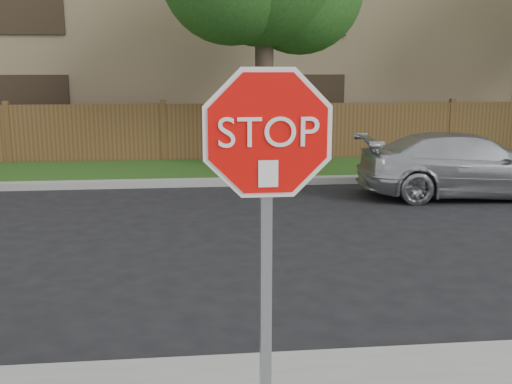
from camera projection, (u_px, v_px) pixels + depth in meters
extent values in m
plane|color=black|center=(109.00, 371.00, 5.04)|extent=(90.00, 90.00, 0.00)
cube|color=gray|center=(158.00, 183.00, 12.96)|extent=(70.00, 0.30, 0.15)
cube|color=#1E4714|center=(162.00, 171.00, 14.57)|extent=(70.00, 3.00, 0.12)
cube|color=#55381E|center=(164.00, 134.00, 15.98)|extent=(70.00, 0.12, 1.60)
cube|color=#9A8160|center=(168.00, 55.00, 20.99)|extent=(34.00, 8.00, 6.00)
cylinder|color=#382B21|center=(264.00, 92.00, 14.36)|extent=(0.44, 0.44, 3.92)
cube|color=gray|center=(266.00, 285.00, 3.51)|extent=(0.06, 0.06, 2.30)
cylinder|color=white|center=(268.00, 133.00, 3.27)|extent=(1.01, 0.02, 1.01)
cylinder|color=red|center=(268.00, 134.00, 3.26)|extent=(0.93, 0.02, 0.93)
cube|color=white|center=(268.00, 174.00, 3.29)|extent=(0.11, 0.00, 0.15)
imported|color=#B9BDC1|center=(468.00, 165.00, 11.87)|extent=(4.47, 2.10, 1.26)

